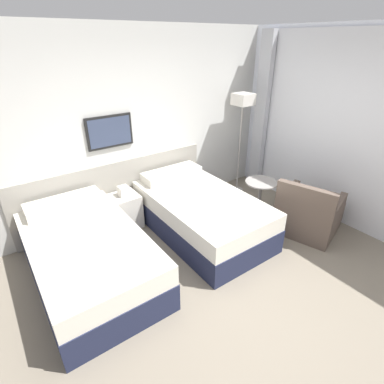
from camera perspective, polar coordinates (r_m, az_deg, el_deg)
name	(u,v)px	position (r m, az deg, el deg)	size (l,w,h in m)	color
ground_plane	(238,296)	(3.50, 8.71, -18.91)	(16.00, 16.00, 0.00)	slate
wall_headboard	(133,133)	(4.48, -11.17, 11.05)	(10.00, 0.10, 2.70)	silver
wall_window	(378,140)	(4.60, 31.98, 8.47)	(0.21, 4.75, 2.70)	white
bed_near_door	(88,256)	(3.68, -19.13, -11.45)	(1.15, 1.99, 0.71)	#1E233D
bed_near_window	(201,213)	(4.25, 1.64, -4.06)	(1.15, 1.99, 0.71)	#1E233D
nightstand	(126,210)	(4.49, -12.47, -3.37)	(0.38, 0.38, 0.65)	beige
floor_lamp	(243,108)	(5.11, 9.62, 15.46)	(0.29, 0.29, 1.73)	#9E9993
side_table	(260,192)	(4.66, 12.87, -0.04)	(0.48, 0.48, 0.60)	gray
armchair	(308,215)	(4.60, 21.25, -4.02)	(1.01, 0.98, 0.83)	brown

